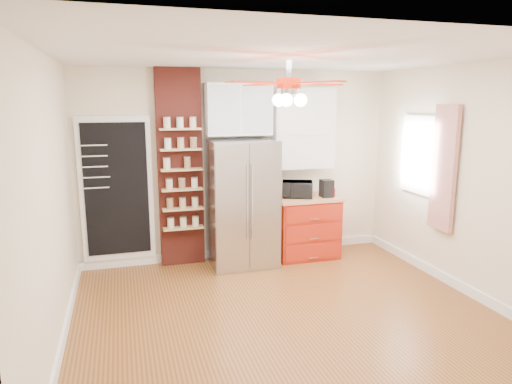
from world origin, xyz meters
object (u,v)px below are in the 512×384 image
object	(u,v)px
coffee_maker	(327,188)
pantry_jar_oats	(167,164)
red_cabinet	(305,226)
ceiling_fan	(289,84)
toaster_oven	(297,189)
canister_left	(332,192)
fridge	(242,203)

from	to	relation	value
coffee_maker	pantry_jar_oats	distance (m)	2.29
red_cabinet	pantry_jar_oats	bearing A→B (deg)	177.23
ceiling_fan	toaster_oven	world-z (taller)	ceiling_fan
canister_left	red_cabinet	bearing A→B (deg)	167.72
fridge	toaster_oven	distance (m)	0.84
fridge	canister_left	world-z (taller)	fridge
red_cabinet	toaster_oven	bearing A→B (deg)	-176.11
red_cabinet	canister_left	size ratio (longest dim) A/B	7.61
ceiling_fan	coffee_maker	bearing A→B (deg)	52.91
toaster_oven	pantry_jar_oats	world-z (taller)	pantry_jar_oats
toaster_oven	pantry_jar_oats	xyz separation A→B (m)	(-1.82, 0.10, 0.43)
canister_left	toaster_oven	bearing A→B (deg)	172.10
red_cabinet	ceiling_fan	world-z (taller)	ceiling_fan
red_cabinet	canister_left	bearing A→B (deg)	-12.28
canister_left	fridge	bearing A→B (deg)	178.69
coffee_maker	ceiling_fan	bearing A→B (deg)	-126.31
red_cabinet	ceiling_fan	bearing A→B (deg)	-118.71
toaster_oven	red_cabinet	bearing A→B (deg)	25.11
red_cabinet	coffee_maker	bearing A→B (deg)	-18.82
coffee_maker	fridge	bearing A→B (deg)	178.72
fridge	pantry_jar_oats	distance (m)	1.15
fridge	canister_left	xyz separation A→B (m)	(1.34, -0.03, 0.09)
canister_left	pantry_jar_oats	xyz separation A→B (m)	(-2.33, 0.18, 0.48)
red_cabinet	canister_left	distance (m)	0.63
red_cabinet	coffee_maker	size ratio (longest dim) A/B	3.75
toaster_oven	coffee_maker	distance (m)	0.43
ceiling_fan	red_cabinet	bearing A→B (deg)	61.29
fridge	coffee_maker	bearing A→B (deg)	-2.06
red_cabinet	canister_left	world-z (taller)	canister_left
fridge	coffee_maker	world-z (taller)	fridge
ceiling_fan	toaster_oven	xyz separation A→B (m)	(0.78, 1.67, -1.41)
canister_left	pantry_jar_oats	size ratio (longest dim) A/B	0.87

